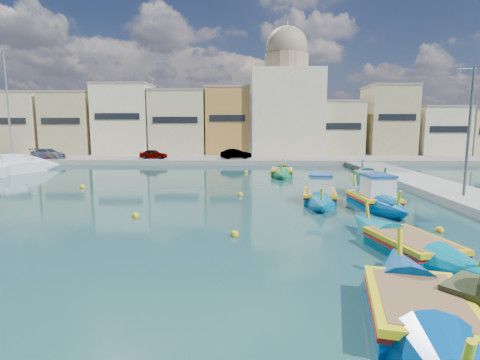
% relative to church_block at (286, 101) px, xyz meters
% --- Properties ---
extents(ground, '(160.00, 160.00, 0.00)m').
position_rel_church_block_xyz_m(ground, '(-10.00, -40.00, -8.41)').
color(ground, '#14343E').
rests_on(ground, ground).
extents(north_quay, '(80.00, 8.00, 0.60)m').
position_rel_church_block_xyz_m(north_quay, '(-10.00, -8.00, -8.11)').
color(north_quay, gray).
rests_on(north_quay, ground).
extents(north_townhouses, '(83.20, 7.87, 10.19)m').
position_rel_church_block_xyz_m(north_townhouses, '(-3.32, -0.64, -3.41)').
color(north_townhouses, '#C1B485').
rests_on(north_townhouses, ground).
extents(church_block, '(10.00, 10.00, 19.10)m').
position_rel_church_block_xyz_m(church_block, '(0.00, 0.00, 0.00)').
color(church_block, beige).
rests_on(church_block, ground).
extents(quay_street_lamp, '(1.18, 0.16, 8.00)m').
position_rel_church_block_xyz_m(quay_street_lamp, '(7.44, -34.00, -4.07)').
color(quay_street_lamp, '#595B60').
rests_on(quay_street_lamp, ground).
extents(parked_cars, '(28.23, 2.40, 1.28)m').
position_rel_church_block_xyz_m(parked_cars, '(-20.78, -9.50, -7.19)').
color(parked_cars, '#4C1919').
rests_on(parked_cars, north_quay).
extents(luzzu_turquoise_cabin, '(3.21, 8.82, 2.77)m').
position_rel_church_block_xyz_m(luzzu_turquoise_cabin, '(-1.05, -33.49, -8.07)').
color(luzzu_turquoise_cabin, '#006B9F').
rests_on(luzzu_turquoise_cabin, ground).
extents(luzzu_blue_cabin, '(2.75, 8.53, 2.97)m').
position_rel_church_block_xyz_m(luzzu_blue_cabin, '(1.80, -35.00, -8.05)').
color(luzzu_blue_cabin, '#005BAA').
rests_on(luzzu_blue_cabin, ground).
extents(luzzu_cyan_mid, '(2.59, 9.34, 2.73)m').
position_rel_church_block_xyz_m(luzzu_cyan_mid, '(5.00, -24.83, -8.12)').
color(luzzu_cyan_mid, '#005D9F').
rests_on(luzzu_cyan_mid, ground).
extents(luzzu_green, '(2.75, 7.67, 2.37)m').
position_rel_church_block_xyz_m(luzzu_green, '(-2.30, -21.16, -8.15)').
color(luzzu_green, '#0B7439').
rests_on(luzzu_green, ground).
extents(luzzu_blue_south, '(3.83, 8.60, 2.42)m').
position_rel_church_block_xyz_m(luzzu_blue_south, '(0.42, -43.36, -8.16)').
color(luzzu_blue_south, '#007E9A').
rests_on(luzzu_blue_south, ground).
extents(luzzu_cyan_south, '(3.95, 8.72, 2.63)m').
position_rel_church_block_xyz_m(luzzu_cyan_south, '(-1.51, -48.28, -8.13)').
color(luzzu_cyan_south, '#00489E').
rests_on(luzzu_cyan_south, ground).
extents(yacht_north, '(4.94, 8.39, 10.81)m').
position_rel_church_block_xyz_m(yacht_north, '(-30.23, -19.43, -7.98)').
color(yacht_north, white).
rests_on(yacht_north, ground).
extents(yacht_midnorth, '(6.19, 9.20, 12.64)m').
position_rel_church_block_xyz_m(yacht_midnorth, '(-28.26, -18.76, -7.91)').
color(yacht_midnorth, white).
rests_on(yacht_midnorth, ground).
extents(mooring_buoys, '(21.41, 22.20, 0.36)m').
position_rel_church_block_xyz_m(mooring_buoys, '(-7.37, -33.20, -8.33)').
color(mooring_buoys, yellow).
rests_on(mooring_buoys, ground).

